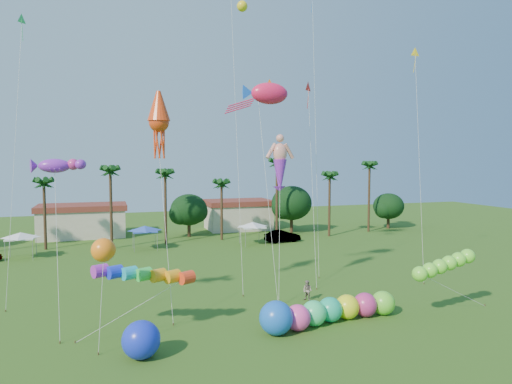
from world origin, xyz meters
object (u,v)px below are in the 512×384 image
object	(u,v)px
caterpillar_inflatable	(325,311)
blue_ball	(141,340)
spectator_b	(307,291)
car_b	(283,236)

from	to	relation	value
caterpillar_inflatable	blue_ball	distance (m)	12.56
spectator_b	caterpillar_inflatable	distance (m)	5.34
car_b	spectator_b	bearing A→B (deg)	156.15
blue_ball	caterpillar_inflatable	bearing A→B (deg)	7.54
blue_ball	car_b	bearing A→B (deg)	56.47
spectator_b	blue_ball	size ratio (longest dim) A/B	0.75
caterpillar_inflatable	spectator_b	bearing A→B (deg)	69.83
caterpillar_inflatable	blue_ball	size ratio (longest dim) A/B	5.00
car_b	spectator_b	size ratio (longest dim) A/B	2.99
spectator_b	car_b	bearing A→B (deg)	131.33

